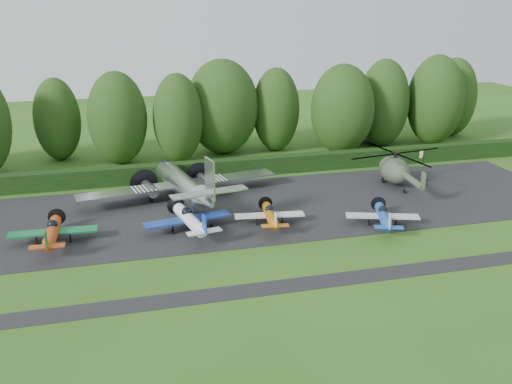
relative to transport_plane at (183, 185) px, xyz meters
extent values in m
plane|color=#2D5417|center=(4.08, -13.49, -1.85)|extent=(160.00, 160.00, 0.00)
cube|color=black|center=(4.08, -3.49, -1.85)|extent=(70.00, 18.00, 0.01)
cube|color=black|center=(4.08, -19.49, -1.85)|extent=(70.00, 2.00, 0.00)
cube|color=black|center=(4.08, 7.51, -1.85)|extent=(90.00, 1.60, 2.00)
cylinder|color=silver|center=(0.00, 0.32, -0.06)|extent=(2.17, 11.32, 2.17)
cone|color=silver|center=(0.00, 6.66, -0.06)|extent=(2.17, 1.42, 2.17)
cone|color=silver|center=(0.00, -6.48, 0.41)|extent=(2.17, 2.83, 2.17)
sphere|color=black|center=(0.00, 5.75, 0.41)|extent=(1.42, 1.42, 1.42)
cube|color=silver|center=(0.00, 1.26, -0.35)|extent=(20.75, 2.26, 0.21)
cube|color=white|center=(-3.77, 1.26, -0.23)|extent=(2.45, 2.36, 0.05)
cube|color=white|center=(3.77, 1.26, -0.23)|extent=(2.45, 2.36, 0.05)
cylinder|color=silver|center=(-3.02, 1.83, -0.58)|extent=(1.04, 3.02, 1.04)
cylinder|color=silver|center=(3.02, 1.83, -0.58)|extent=(1.04, 3.02, 1.04)
cylinder|color=black|center=(-3.02, 3.95, -0.58)|extent=(3.02, 0.03, 3.02)
cylinder|color=black|center=(3.02, 3.95, -0.58)|extent=(3.02, 0.03, 3.02)
cube|color=silver|center=(0.00, -7.23, 1.45)|extent=(7.08, 1.32, 0.13)
cube|color=silver|center=(0.00, -7.51, 2.77)|extent=(0.17, 2.08, 3.58)
cylinder|color=black|center=(-3.02, 1.45, -1.62)|extent=(0.24, 0.85, 0.85)
cylinder|color=black|center=(3.02, 1.45, -1.62)|extent=(0.24, 0.85, 0.85)
cylinder|color=black|center=(0.00, -7.61, -1.68)|extent=(0.17, 0.42, 0.42)
cylinder|color=#BE3E11|center=(-11.97, -7.75, -0.72)|extent=(0.99, 5.68, 0.99)
sphere|color=black|center=(-11.97, -7.13, -0.25)|extent=(0.87, 0.87, 0.87)
cube|color=#106B35|center=(-11.97, -7.24, -0.87)|extent=(7.23, 1.34, 0.14)
cube|color=#BE3E11|center=(-11.97, -11.16, -0.46)|extent=(2.69, 0.72, 0.10)
cube|color=#106B35|center=(-11.97, -11.27, 0.21)|extent=(0.10, 0.83, 1.34)
cylinder|color=black|center=(-11.97, -4.08, -0.72)|extent=(1.55, 0.02, 1.55)
cylinder|color=black|center=(-13.31, -7.44, -1.67)|extent=(0.14, 0.45, 0.45)
cylinder|color=black|center=(-10.63, -7.44, -1.67)|extent=(0.14, 0.45, 0.45)
cylinder|color=black|center=(-11.97, -5.07, -1.69)|extent=(0.12, 0.41, 0.41)
cylinder|color=white|center=(-0.51, -7.98, -0.63)|extent=(1.07, 6.13, 1.07)
sphere|color=black|center=(-0.51, -7.31, -0.13)|extent=(0.94, 0.94, 0.94)
cube|color=#193598|center=(-0.51, -7.42, -0.80)|extent=(7.81, 1.45, 0.16)
cube|color=white|center=(-0.51, -11.66, -0.35)|extent=(2.90, 0.78, 0.11)
cube|color=#193598|center=(-0.51, -11.77, 0.38)|extent=(0.11, 0.89, 1.45)
cylinder|color=black|center=(-0.51, -4.02, -0.63)|extent=(1.67, 0.02, 1.67)
cylinder|color=black|center=(-1.96, -7.64, -1.65)|extent=(0.16, 0.49, 0.49)
cylinder|color=black|center=(0.94, -7.64, -1.65)|extent=(0.16, 0.49, 0.49)
cylinder|color=black|center=(-0.51, -5.08, -1.68)|extent=(0.13, 0.45, 0.45)
cylinder|color=#BD630B|center=(6.77, -8.20, -0.86)|extent=(0.87, 4.99, 0.87)
sphere|color=black|center=(6.77, -7.66, -0.45)|extent=(0.76, 0.76, 0.76)
cube|color=silver|center=(6.77, -7.75, -0.99)|extent=(6.35, 1.18, 0.13)
cube|color=#BD630B|center=(6.77, -11.20, -0.63)|extent=(2.36, 0.64, 0.09)
cube|color=silver|center=(6.77, -11.29, -0.04)|extent=(0.09, 0.73, 1.18)
cylinder|color=black|center=(6.77, -4.98, -0.86)|extent=(1.36, 0.02, 1.36)
cylinder|color=black|center=(5.59, -7.93, -1.69)|extent=(0.13, 0.40, 0.40)
cylinder|color=black|center=(7.95, -7.93, -1.69)|extent=(0.13, 0.40, 0.40)
cylinder|color=black|center=(6.77, -5.84, -1.71)|extent=(0.11, 0.36, 0.36)
cylinder|color=#1D51AE|center=(16.52, -11.09, -0.82)|extent=(0.90, 5.15, 0.90)
sphere|color=black|center=(16.52, -10.52, -0.40)|extent=(0.79, 0.79, 0.79)
cube|color=silver|center=(16.52, -10.62, -0.96)|extent=(6.56, 1.22, 0.13)
cube|color=#1D51AE|center=(16.52, -14.18, -0.59)|extent=(2.44, 0.66, 0.09)
cube|color=silver|center=(16.52, -14.27, 0.02)|extent=(0.09, 0.75, 1.22)
cylinder|color=black|center=(16.52, -7.76, -0.82)|extent=(1.41, 0.02, 1.41)
cylinder|color=black|center=(15.30, -10.80, -1.69)|extent=(0.13, 0.41, 0.41)
cylinder|color=black|center=(17.74, -10.80, -1.69)|extent=(0.13, 0.41, 0.41)
cylinder|color=black|center=(16.52, -8.65, -1.70)|extent=(0.11, 0.37, 0.37)
ellipsoid|color=#3A4535|center=(23.24, -0.15, -0.15)|extent=(2.96, 5.42, 2.83)
cylinder|color=#3A4535|center=(23.24, -4.41, 0.13)|extent=(0.66, 5.68, 0.66)
cube|color=#3A4535|center=(23.24, -7.35, 0.99)|extent=(0.11, 0.85, 1.52)
cylinder|color=black|center=(23.24, -0.15, 1.27)|extent=(0.28, 0.28, 0.76)
cylinder|color=black|center=(23.24, -0.15, 1.70)|extent=(0.66, 0.66, 0.24)
cylinder|color=black|center=(23.24, -0.15, 1.70)|extent=(11.37, 11.37, 0.06)
cube|color=#3A4535|center=(23.24, -0.91, 0.94)|extent=(0.85, 1.89, 0.66)
ellipsoid|color=black|center=(23.24, 1.36, -0.05)|extent=(1.80, 1.80, 1.62)
cylinder|color=black|center=(22.29, 0.61, -1.57)|extent=(0.17, 0.53, 0.53)
cylinder|color=black|center=(24.19, 0.61, -1.57)|extent=(0.17, 0.53, 0.53)
cylinder|color=black|center=(23.24, -3.18, -1.62)|extent=(0.15, 0.45, 0.45)
cylinder|color=#3F3326|center=(27.98, 7.01, -1.32)|extent=(0.11, 0.11, 1.08)
cylinder|color=#3F3326|center=(30.67, 7.01, -1.32)|extent=(0.11, 0.11, 1.08)
cube|color=beige|center=(29.32, 7.01, -0.69)|extent=(2.87, 0.07, 0.90)
cylinder|color=black|center=(37.12, 15.34, 0.17)|extent=(0.70, 0.70, 4.05)
ellipsoid|color=#1D3C13|center=(37.12, 15.34, 4.33)|extent=(7.70, 7.70, 12.38)
cylinder|color=black|center=(22.83, 14.06, 0.06)|extent=(0.70, 0.70, 3.82)
ellipsoid|color=#1D3C13|center=(22.83, 14.06, 3.99)|extent=(8.27, 8.27, 11.69)
cylinder|color=black|center=(42.53, 19.36, 0.02)|extent=(0.70, 0.70, 3.75)
ellipsoid|color=#1D3C13|center=(42.53, 19.36, 3.87)|extent=(6.71, 6.71, 11.44)
cylinder|color=black|center=(29.73, 16.15, 0.10)|extent=(0.70, 0.70, 3.91)
ellipsoid|color=#1D3C13|center=(29.73, 16.15, 4.12)|extent=(6.88, 6.88, 11.94)
cylinder|color=black|center=(-12.96, 19.86, -0.15)|extent=(0.70, 0.70, 3.40)
ellipsoid|color=#1D3C13|center=(-12.96, 19.86, 3.34)|extent=(5.74, 5.74, 10.39)
cylinder|color=black|center=(7.70, 17.98, 0.16)|extent=(0.70, 0.70, 4.03)
ellipsoid|color=#1D3C13|center=(7.70, 17.98, 4.30)|extent=(9.44, 9.44, 12.31)
cylinder|color=black|center=(-5.68, 16.18, 0.01)|extent=(0.70, 0.70, 3.73)
ellipsoid|color=#1D3C13|center=(-5.68, 16.18, 3.84)|extent=(7.18, 7.18, 11.40)
cylinder|color=black|center=(14.82, 17.44, -0.04)|extent=(0.70, 0.70, 3.62)
ellipsoid|color=#1D3C13|center=(14.82, 17.44, 3.68)|extent=(6.21, 6.21, 11.08)
cylinder|color=black|center=(1.54, 15.09, -0.04)|extent=(0.70, 0.70, 3.63)
ellipsoid|color=#1D3C13|center=(1.54, 15.09, 3.68)|extent=(6.15, 6.15, 11.08)
cylinder|color=black|center=(30.68, 19.05, -0.25)|extent=(0.70, 0.70, 3.22)
ellipsoid|color=#1D3C13|center=(30.68, 19.05, 3.06)|extent=(6.83, 6.83, 9.83)
cylinder|color=black|center=(27.16, 20.21, -0.33)|extent=(0.70, 0.70, 3.04)
ellipsoid|color=#1D3C13|center=(27.16, 20.21, 2.80)|extent=(7.55, 7.55, 9.30)
camera|label=1|loc=(-6.50, -54.33, 17.90)|focal=40.00mm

